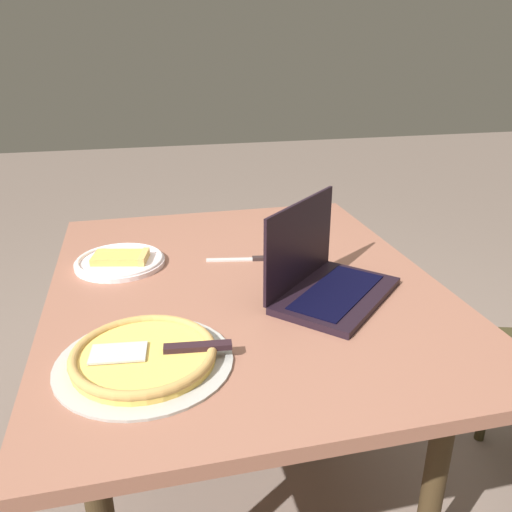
{
  "coord_description": "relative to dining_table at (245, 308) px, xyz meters",
  "views": [
    {
      "loc": [
        1.25,
        -0.26,
        1.34
      ],
      "look_at": [
        -0.02,
        0.04,
        0.79
      ],
      "focal_mm": 36.34,
      "sensor_mm": 36.0,
      "label": 1
    }
  ],
  "objects": [
    {
      "name": "pizza_plate",
      "position": [
        -0.19,
        -0.33,
        0.1
      ],
      "size": [
        0.26,
        0.26,
        0.04
      ],
      "color": "white",
      "rests_on": "dining_table"
    },
    {
      "name": "table_knife",
      "position": [
        -0.14,
        0.06,
        0.09
      ],
      "size": [
        0.06,
        0.23,
        0.01
      ],
      "color": "beige",
      "rests_on": "dining_table"
    },
    {
      "name": "laptop",
      "position": [
        0.13,
        0.18,
        0.13
      ],
      "size": [
        0.4,
        0.4,
        0.24
      ],
      "color": "black",
      "rests_on": "dining_table"
    },
    {
      "name": "ground_plane",
      "position": [
        0.0,
        0.0,
        -0.65
      ],
      "size": [
        12.0,
        12.0,
        0.0
      ],
      "primitive_type": "plane",
      "color": "#756359"
    },
    {
      "name": "dining_table",
      "position": [
        0.0,
        0.0,
        0.0
      ],
      "size": [
        1.27,
        1.03,
        0.73
      ],
      "color": "#8E5A47",
      "rests_on": "ground_plane"
    },
    {
      "name": "pizza_tray",
      "position": [
        0.33,
        -0.28,
        0.1
      ],
      "size": [
        0.36,
        0.36,
        0.04
      ],
      "color": "#A8A69F",
      "rests_on": "dining_table"
    }
  ]
}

